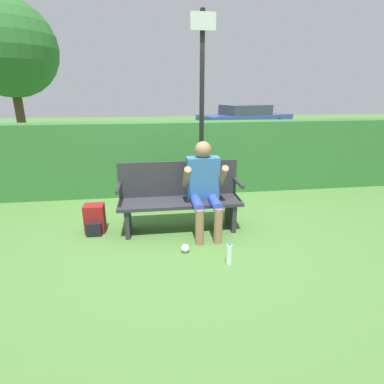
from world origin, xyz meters
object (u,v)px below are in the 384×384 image
water_bottle (229,254)px  park_bench (180,197)px  signpost (202,109)px  person_seated (204,184)px  backpack (95,219)px  tree (9,49)px  parked_car (245,118)px

water_bottle → park_bench: bearing=113.8°
water_bottle → signpost: bearing=91.5°
person_seated → backpack: bearing=174.3°
park_bench → tree: bearing=125.8°
parked_car → water_bottle: bearing=-124.8°
park_bench → parked_car: bearing=68.3°
tree → parked_car: bearing=31.2°
backpack → water_bottle: (1.63, -1.05, -0.06)m
backpack → water_bottle: size_ratio=1.52×
water_bottle → parked_car: (3.85, 11.82, 0.47)m
park_bench → water_bottle: 1.18m
person_seated → signpost: signpost is taller
person_seated → water_bottle: size_ratio=4.76×
park_bench → backpack: 1.21m
backpack → park_bench: bearing=-0.9°
signpost → backpack: bearing=-158.5°
person_seated → parked_car: size_ratio=0.25×
park_bench → parked_car: size_ratio=0.34×
water_bottle → parked_car: 12.44m
parked_car → tree: bearing=-165.6°
park_bench → person_seated: 0.41m
water_bottle → parked_car: bearing=72.0°
person_seated → tree: 7.66m
signpost → parked_car: bearing=69.0°
parked_car → tree: tree is taller
park_bench → person_seated: person_seated is taller
park_bench → person_seated: bearing=-22.5°
person_seated → parked_car: 11.63m
backpack → signpost: 2.23m
park_bench → person_seated: size_ratio=1.36×
backpack → water_bottle: bearing=-32.7°
backpack → tree: size_ratio=0.09×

